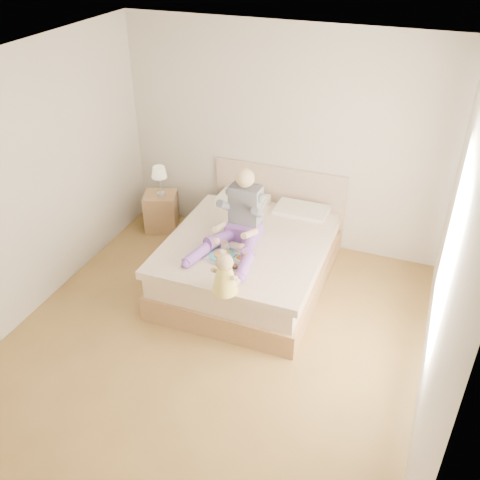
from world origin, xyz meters
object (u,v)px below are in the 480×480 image
(nightstand, at_px, (161,211))
(adult, at_px, (239,223))
(bed, at_px, (252,255))
(baby, at_px, (225,276))
(tray, at_px, (229,257))

(nightstand, distance_m, adult, 1.79)
(bed, bearing_deg, baby, -83.85)
(bed, xyz_separation_m, nightstand, (-1.53, 0.64, -0.06))
(tray, height_order, baby, baby)
(bed, xyz_separation_m, adult, (-0.07, -0.22, 0.54))
(nightstand, relative_size, tray, 1.04)
(nightstand, xyz_separation_m, baby, (1.64, -1.71, 0.53))
(nightstand, bearing_deg, tray, -58.35)
(baby, bearing_deg, tray, 121.79)
(bed, distance_m, tray, 0.66)
(tray, bearing_deg, baby, -59.04)
(adult, bearing_deg, baby, -75.06)
(nightstand, height_order, adult, adult)
(baby, bearing_deg, nightstand, 147.32)
(bed, distance_m, baby, 1.17)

